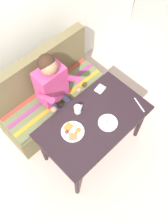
{
  "coord_description": "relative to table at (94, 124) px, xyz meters",
  "views": [
    {
      "loc": [
        -0.94,
        -0.81,
        3.05
      ],
      "look_at": [
        0.0,
        0.15,
        0.72
      ],
      "focal_mm": 39.6,
      "sensor_mm": 36.0,
      "label": 1
    }
  ],
  "objects": [
    {
      "name": "couch",
      "position": [
        0.0,
        0.76,
        -0.32
      ],
      "size": [
        1.44,
        0.56,
        1.0
      ],
      "color": "brown",
      "rests_on": "ground"
    },
    {
      "name": "napkin",
      "position": [
        0.34,
        0.24,
        0.09
      ],
      "size": [
        0.13,
        0.11,
        0.01
      ],
      "primitive_type": "cube",
      "rotation": [
        0.0,
        0.0,
        0.17
      ],
      "color": "silver",
      "rests_on": "table"
    },
    {
      "name": "coffee_mug",
      "position": [
        -0.04,
        0.2,
        0.13
      ],
      "size": [
        0.12,
        0.08,
        0.09
      ],
      "color": "white",
      "rests_on": "table"
    },
    {
      "name": "table",
      "position": [
        0.0,
        0.0,
        0.0
      ],
      "size": [
        1.2,
        0.7,
        0.73
      ],
      "color": "black",
      "rests_on": "ground"
    },
    {
      "name": "plate_eggs",
      "position": [
        0.08,
        -0.13,
        0.09
      ],
      "size": [
        0.21,
        0.21,
        0.04
      ],
      "color": "white",
      "rests_on": "table"
    },
    {
      "name": "knife",
      "position": [
        0.5,
        -0.22,
        0.08
      ],
      "size": [
        0.08,
        0.19,
        0.0
      ],
      "primitive_type": "cube",
      "rotation": [
        0.0,
        0.0,
        -0.32
      ],
      "color": "silver",
      "rests_on": "table"
    },
    {
      "name": "ground_plane",
      "position": [
        0.0,
        0.0,
        -0.65
      ],
      "size": [
        8.0,
        8.0,
        0.0
      ],
      "primitive_type": "plane",
      "color": "beige"
    },
    {
      "name": "back_wall",
      "position": [
        0.0,
        1.27,
        0.65
      ],
      "size": [
        4.4,
        0.1,
        2.6
      ],
      "primitive_type": "cube",
      "color": "silver",
      "rests_on": "ground"
    },
    {
      "name": "plate_breakfast",
      "position": [
        -0.26,
        0.06,
        0.1
      ],
      "size": [
        0.24,
        0.24,
        0.05
      ],
      "color": "white",
      "rests_on": "table"
    },
    {
      "name": "person",
      "position": [
        -0.03,
        0.59,
        0.09
      ],
      "size": [
        0.45,
        0.61,
        1.21
      ],
      "color": "#BC3B71",
      "rests_on": "ground"
    }
  ]
}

